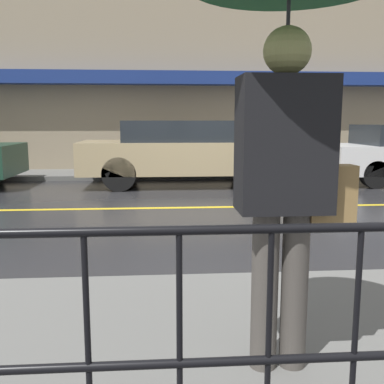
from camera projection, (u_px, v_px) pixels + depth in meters
ground_plane at (204, 207)px, 7.61m from camera, size 80.00×80.00×0.00m
sidewalk_near at (282, 347)px, 2.80m from camera, size 28.00×2.46×0.11m
sidewalk_far at (187, 174)px, 12.02m from camera, size 28.00×1.68×0.11m
lane_marking at (204, 207)px, 7.61m from camera, size 25.20×0.12×0.01m
building_storefront at (185, 65)px, 12.51m from camera, size 28.00×0.85×6.02m
railing_foreground at (356, 313)px, 1.73m from camera, size 12.00×0.04×0.97m
pedestrian at (288, 52)px, 2.23m from camera, size 1.00×1.00×2.21m
car_tan at (185, 152)px, 10.13m from camera, size 4.73×1.76×1.46m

